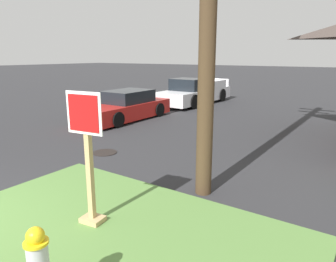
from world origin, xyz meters
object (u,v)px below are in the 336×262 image
object	(u,v)px
manhole_cover	(105,153)
parked_sedan_red	(126,107)
stop_sign	(89,164)
pickup_truck_white	(194,93)

from	to	relation	value
manhole_cover	parked_sedan_red	world-z (taller)	parked_sedan_red
parked_sedan_red	stop_sign	bearing A→B (deg)	-51.70
stop_sign	parked_sedan_red	distance (m)	8.91
stop_sign	parked_sedan_red	xyz separation A→B (m)	(-5.51, 6.98, -0.54)
manhole_cover	parked_sedan_red	size ratio (longest dim) A/B	0.16
manhole_cover	parked_sedan_red	distance (m)	4.91
stop_sign	parked_sedan_red	size ratio (longest dim) A/B	0.48
stop_sign	parked_sedan_red	world-z (taller)	stop_sign
stop_sign	manhole_cover	size ratio (longest dim) A/B	3.06
stop_sign	pickup_truck_white	world-z (taller)	stop_sign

